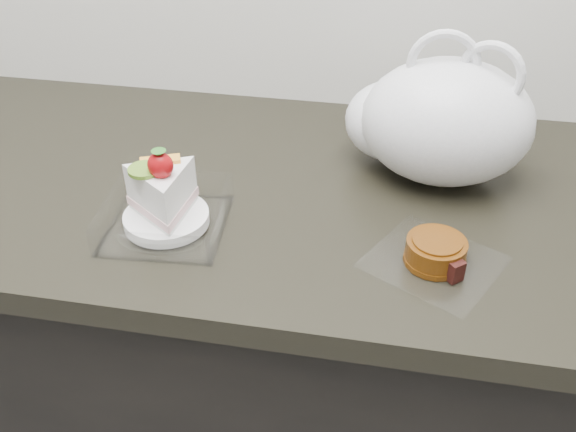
{
  "coord_description": "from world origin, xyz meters",
  "views": [
    {
      "loc": [
        0.24,
        0.83,
        1.46
      ],
      "look_at": [
        0.11,
        1.55,
        0.94
      ],
      "focal_mm": 40.0,
      "sensor_mm": 36.0,
      "label": 1
    }
  ],
  "objects": [
    {
      "name": "mooncake_wrap",
      "position": [
        0.32,
        1.53,
        0.92
      ],
      "size": [
        0.22,
        0.21,
        0.04
      ],
      "rotation": [
        0.0,
        0.0,
        -0.32
      ],
      "color": "white",
      "rests_on": "counter"
    },
    {
      "name": "cake_tray",
      "position": [
        -0.07,
        1.55,
        0.94
      ],
      "size": [
        0.18,
        0.18,
        0.13
      ],
      "rotation": [
        0.0,
        0.0,
        0.07
      ],
      "color": "white",
      "rests_on": "counter"
    },
    {
      "name": "counter",
      "position": [
        0.0,
        1.69,
        0.45
      ],
      "size": [
        2.04,
        0.64,
        0.9
      ],
      "color": "black",
      "rests_on": "ground"
    },
    {
      "name": "plastic_bag",
      "position": [
        0.3,
        1.76,
        1.0
      ],
      "size": [
        0.32,
        0.25,
        0.25
      ],
      "rotation": [
        0.0,
        0.0,
        -0.17
      ],
      "color": "white",
      "rests_on": "counter"
    }
  ]
}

